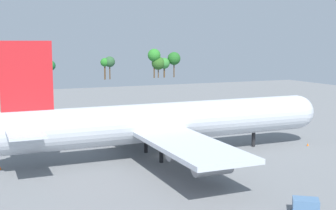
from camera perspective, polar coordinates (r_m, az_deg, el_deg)
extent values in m
plane|color=slate|center=(81.85, 0.00, -6.40)|extent=(251.90, 251.90, 0.00)
cylinder|color=silver|center=(80.54, 0.00, -2.10)|extent=(56.78, 6.77, 6.77)
sphere|color=silver|center=(95.27, 15.88, -0.84)|extent=(6.64, 6.64, 6.64)
cube|color=red|center=(73.40, -17.39, 3.50)|extent=(7.95, 0.50, 10.84)
cube|color=silver|center=(68.99, -17.59, -3.31)|extent=(5.11, 10.16, 0.36)
cube|color=silver|center=(79.54, -18.38, -1.89)|extent=(5.11, 10.16, 0.36)
cube|color=silver|center=(66.86, 2.62, -5.07)|extent=(9.65, 24.49, 0.70)
cube|color=silver|center=(92.89, -5.10, -1.42)|extent=(9.65, 24.49, 0.70)
cylinder|color=gray|center=(70.91, 2.04, -5.79)|extent=(5.42, 2.84, 2.84)
cylinder|color=gray|center=(63.11, 5.60, -7.55)|extent=(5.42, 2.84, 2.84)
cylinder|color=gray|center=(90.10, -3.75, -2.84)|extent=(5.42, 2.84, 2.84)
cylinder|color=gray|center=(98.55, -5.52, -1.93)|extent=(5.42, 2.84, 2.84)
cylinder|color=black|center=(90.09, 10.70, -4.28)|extent=(0.70, 0.70, 2.85)
cylinder|color=black|center=(77.11, -0.85, -6.21)|extent=(0.70, 0.70, 2.85)
cylinder|color=black|center=(83.85, -2.80, -5.06)|extent=(0.70, 0.70, 2.85)
cube|color=#4C729E|center=(57.60, 16.93, -12.07)|extent=(3.74, 3.55, 1.77)
cone|color=orange|center=(93.49, 17.17, -4.76)|extent=(0.40, 0.40, 0.57)
cylinder|color=#51381E|center=(241.66, -16.85, 3.73)|extent=(0.59, 0.59, 7.97)
sphere|color=#267728|center=(241.33, -16.91, 5.12)|extent=(6.40, 6.40, 6.40)
cylinder|color=#51381E|center=(243.01, -14.54, 3.67)|extent=(0.81, 0.81, 6.60)
sphere|color=#1A5D2B|center=(242.71, -14.58, 4.82)|extent=(5.33, 5.33, 5.33)
cylinder|color=#51381E|center=(249.02, -7.94, 4.11)|extent=(0.84, 0.84, 7.98)
sphere|color=#297A27|center=(248.72, -7.97, 5.34)|extent=(4.65, 4.65, 4.65)
cylinder|color=#51381E|center=(249.77, -7.33, 4.11)|extent=(0.64, 0.64, 7.86)
sphere|color=#2D5831|center=(249.46, -7.35, 5.42)|extent=(5.84, 5.84, 5.84)
cylinder|color=#51381E|center=(258.07, -1.75, 4.61)|extent=(0.76, 0.76, 10.70)
sphere|color=#2E822A|center=(257.74, -1.76, 6.28)|extent=(7.29, 7.29, 7.29)
cylinder|color=#51381E|center=(259.14, -1.23, 4.11)|extent=(0.58, 0.58, 6.03)
sphere|color=#2F6021|center=(258.85, -1.24, 5.28)|extent=(7.54, 7.54, 7.54)
cylinder|color=#51381E|center=(260.55, -0.48, 4.16)|extent=(0.86, 0.86, 6.32)
sphere|color=#358035|center=(260.27, -0.48, 5.27)|extent=(6.30, 6.30, 6.30)
cylinder|color=#51381E|center=(262.92, 0.76, 4.44)|extent=(0.65, 0.65, 8.58)
sphere|color=#246524|center=(262.60, 0.76, 5.87)|extent=(7.50, 7.50, 7.50)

